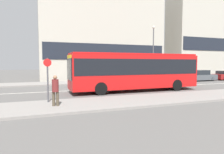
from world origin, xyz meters
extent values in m
plane|color=#595654|center=(0.00, 0.00, 0.00)|extent=(120.00, 120.00, 0.00)
cube|color=gray|center=(0.00, -6.25, 0.07)|extent=(44.00, 3.50, 0.13)
cube|color=gray|center=(0.00, 6.25, 0.07)|extent=(44.00, 3.50, 0.13)
cube|color=silver|center=(0.00, 0.00, 0.00)|extent=(41.80, 0.16, 0.01)
cube|color=#B7B2A3|center=(5.03, 12.58, 7.14)|extent=(18.34, 6.16, 14.27)
cube|color=#1E232D|center=(5.03, 9.47, 3.92)|extent=(17.61, 0.08, 2.20)
cube|color=#B7B2A3|center=(24.23, 11.85, 10.18)|extent=(13.22, 4.71, 20.37)
cube|color=#1E232D|center=(24.23, 9.47, 5.60)|extent=(12.69, 0.08, 2.20)
cube|color=red|center=(3.34, -1.99, 1.66)|extent=(10.92, 2.48, 2.69)
cube|color=black|center=(3.34, -1.99, 2.06)|extent=(10.70, 2.51, 1.24)
cube|color=red|center=(3.34, -1.99, 3.07)|extent=(10.76, 2.28, 0.14)
cube|color=black|center=(-2.14, -1.99, 1.90)|extent=(0.05, 2.19, 1.61)
cube|color=yellow|center=(-2.14, -1.99, 2.79)|extent=(0.04, 1.74, 0.32)
cylinder|color=black|center=(-0.05, -3.12, 0.48)|extent=(0.96, 0.28, 0.96)
cylinder|color=black|center=(-0.05, -0.86, 0.48)|extent=(0.96, 0.28, 0.96)
cylinder|color=black|center=(6.72, -3.12, 0.48)|extent=(0.96, 0.28, 0.96)
cylinder|color=black|center=(6.72, -0.86, 0.48)|extent=(0.96, 0.28, 0.96)
cube|color=#4C5156|center=(15.60, 3.54, 0.49)|extent=(4.67, 1.79, 0.68)
cube|color=#21262B|center=(15.46, 3.54, 1.13)|extent=(2.57, 1.58, 0.61)
cylinder|color=black|center=(17.05, 2.74, 0.30)|extent=(0.60, 0.18, 0.60)
cylinder|color=black|center=(17.05, 4.35, 0.30)|extent=(0.60, 0.18, 0.60)
cylinder|color=black|center=(14.15, 2.74, 0.30)|extent=(0.60, 0.18, 0.60)
cylinder|color=black|center=(14.15, 4.35, 0.30)|extent=(0.60, 0.18, 0.60)
cylinder|color=black|center=(19.34, 4.36, 0.30)|extent=(0.60, 0.18, 0.60)
cylinder|color=#4C4233|center=(-3.62, -6.37, 0.50)|extent=(0.15, 0.15, 0.74)
cylinder|color=#4C4233|center=(-3.43, -6.43, 0.50)|extent=(0.15, 0.15, 0.74)
cylinder|color=maroon|center=(-3.53, -6.40, 1.20)|extent=(0.34, 0.34, 0.65)
sphere|color=#936B4C|center=(-3.53, -6.40, 1.62)|extent=(0.21, 0.21, 0.21)
cylinder|color=#4C4C51|center=(-3.84, -5.20, 1.39)|extent=(0.09, 0.09, 2.52)
cylinder|color=red|center=(-3.84, -5.26, 2.38)|extent=(0.44, 0.03, 0.44)
cylinder|color=#4C4C51|center=(9.80, 5.51, 3.49)|extent=(0.14, 0.14, 6.73)
sphere|color=silver|center=(9.80, 5.51, 6.97)|extent=(0.36, 0.36, 0.36)
camera|label=1|loc=(-4.37, -17.04, 2.36)|focal=32.00mm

